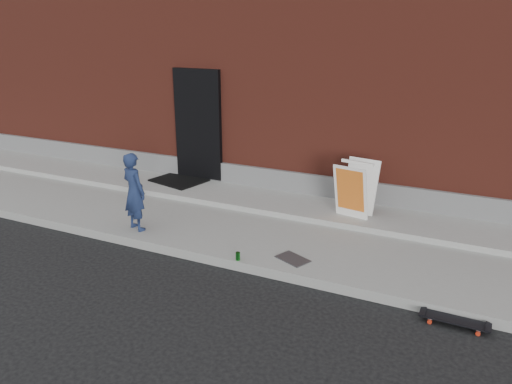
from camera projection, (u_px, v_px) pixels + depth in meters
The scene contains 10 objects.
ground at pixel (250, 274), 7.11m from camera, with size 80.00×80.00×0.00m, color black.
sidewalk at pixel (289, 231), 8.37m from camera, with size 20.00×3.00×0.15m, color gray.
apron at pixel (307, 207), 9.10m from camera, with size 20.00×1.20×0.10m, color gray.
building at pixel (373, 60), 12.29m from camera, with size 20.00×8.10×5.00m.
child at pixel (134, 192), 8.07m from camera, with size 0.47×0.31×1.30m, color #1B284C.
skateboard at pixel (455, 320), 5.89m from camera, with size 0.77×0.21×0.09m.
pizza_sign at pixel (355, 189), 8.43m from camera, with size 0.68×0.77×0.96m.
soda_can at pixel (238, 256), 7.18m from camera, with size 0.07×0.07×0.12m, color #187820.
doormat at pixel (179, 180), 10.41m from camera, with size 1.02×0.83×0.03m, color black.
utility_plate at pixel (293, 259), 7.22m from camera, with size 0.47×0.30×0.01m, color #4C4D51.
Camera 1 is at (2.77, -5.71, 3.43)m, focal length 35.00 mm.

